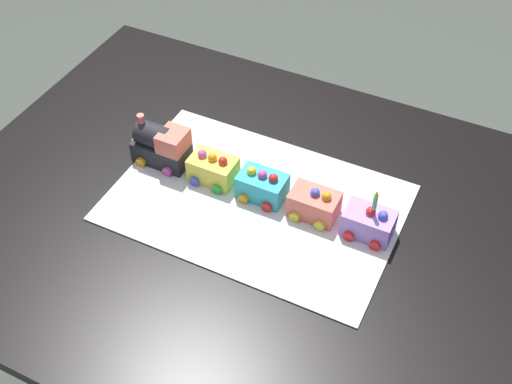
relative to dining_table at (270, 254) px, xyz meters
name	(u,v)px	position (x,y,z in m)	size (l,w,h in m)	color
dining_table	(270,254)	(0.00, 0.00, 0.00)	(1.40, 1.00, 0.74)	black
cake_board	(256,203)	(-0.05, 0.03, 0.11)	(0.60, 0.40, 0.00)	silver
cake_locomotive	(161,145)	(-0.29, 0.06, 0.16)	(0.14, 0.08, 0.12)	#232328
cake_car_caboose_lemon	(213,169)	(-0.16, 0.06, 0.14)	(0.10, 0.08, 0.07)	#F4E04C
cake_car_tanker_turquoise	(262,186)	(-0.05, 0.06, 0.14)	(0.10, 0.08, 0.07)	#38B7C6
cake_car_gondola_coral	(314,204)	(0.07, 0.06, 0.14)	(0.10, 0.08, 0.07)	#F27260
cake_car_hopper_lavender	(369,223)	(0.19, 0.06, 0.14)	(0.10, 0.08, 0.07)	#AD84E0
birthday_candle	(375,200)	(0.19, 0.06, 0.21)	(0.01, 0.01, 0.05)	#66D872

